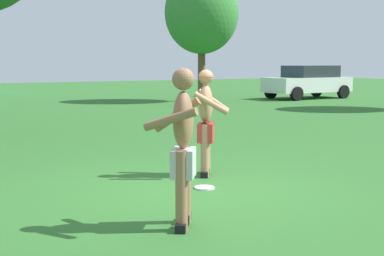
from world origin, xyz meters
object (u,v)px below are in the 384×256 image
player_in_gray (183,144)px  tree_behind_players (202,13)px  player_with_cap (206,117)px  car_white_near_post (308,81)px  frisbee (204,188)px

player_in_gray → tree_behind_players: size_ratio=0.30×
tree_behind_players → player_with_cap: bearing=-119.4°
player_in_gray → tree_behind_players: bearing=59.7°
player_with_cap → car_white_near_post: player_with_cap is taller
player_with_cap → frisbee: (-0.49, -0.80, -0.90)m
frisbee → car_white_near_post: bearing=45.3°
frisbee → car_white_near_post: car_white_near_post is taller
car_white_near_post → frisbee: bearing=-134.7°
car_white_near_post → tree_behind_players: size_ratio=0.77×
player_with_cap → player_in_gray: 2.73m
player_in_gray → car_white_near_post: bearing=45.9°
player_in_gray → tree_behind_players: 19.01m
car_white_near_post → tree_behind_players: 6.27m
car_white_near_post → tree_behind_players: bearing=170.5°
player_with_cap → frisbee: 1.30m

